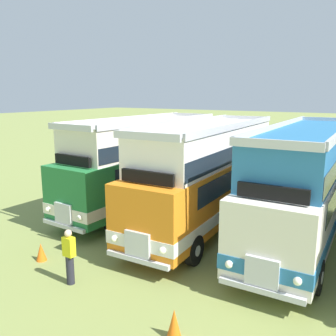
{
  "coord_description": "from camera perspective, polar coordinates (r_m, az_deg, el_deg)",
  "views": [
    {
      "loc": [
        -2.98,
        -13.98,
        5.68
      ],
      "look_at": [
        -12.27,
        0.62,
        2.1
      ],
      "focal_mm": 38.76,
      "sensor_mm": 36.0,
      "label": 1
    }
  ],
  "objects": [
    {
      "name": "cone_mid_row",
      "position": [
        13.55,
        -19.33,
        -12.35
      ],
      "size": [
        0.36,
        0.36,
        0.62
      ],
      "primitive_type": "cone",
      "color": "orange",
      "rests_on": "ground"
    },
    {
      "name": "cone_near_end",
      "position": [
        9.25,
        0.97,
        -23.32
      ],
      "size": [
        0.36,
        0.36,
        0.75
      ],
      "primitive_type": "cone",
      "color": "orange",
      "rests_on": "ground"
    },
    {
      "name": "bus_first_in_row",
      "position": [
        18.18,
        -3.54,
        1.15
      ],
      "size": [
        2.77,
        10.54,
        4.52
      ],
      "color": "#237538",
      "rests_on": "ground"
    },
    {
      "name": "bus_third_in_row",
      "position": [
        15.05,
        20.87,
        -1.82
      ],
      "size": [
        2.94,
        11.44,
        4.52
      ],
      "color": "silver",
      "rests_on": "ground"
    },
    {
      "name": "bus_second_in_row",
      "position": [
        15.63,
        6.4,
        -0.65
      ],
      "size": [
        3.02,
        10.76,
        4.52
      ],
      "color": "orange",
      "rests_on": "ground"
    },
    {
      "name": "marshal_person",
      "position": [
        11.55,
        -15.25,
        -13.26
      ],
      "size": [
        0.36,
        0.24,
        1.73
      ],
      "color": "#23232D",
      "rests_on": "ground"
    }
  ]
}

